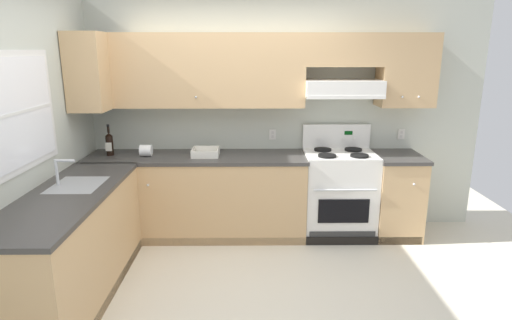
{
  "coord_description": "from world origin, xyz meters",
  "views": [
    {
      "loc": [
        0.23,
        -3.18,
        2.01
      ],
      "look_at": [
        0.26,
        0.7,
        1.0
      ],
      "focal_mm": 29.78,
      "sensor_mm": 36.0,
      "label": 1
    }
  ],
  "objects": [
    {
      "name": "wall_back",
      "position": [
        0.39,
        1.53,
        1.48
      ],
      "size": [
        4.68,
        0.57,
        2.55
      ],
      "color": "beige",
      "rests_on": "ground_plane"
    },
    {
      "name": "paper_towel_roll",
      "position": [
        -0.91,
        1.23,
        0.97
      ],
      "size": [
        0.13,
        0.12,
        0.12
      ],
      "color": "white",
      "rests_on": "counter_back_run"
    },
    {
      "name": "counter_back_run",
      "position": [
        0.01,
        1.24,
        0.45
      ],
      "size": [
        3.6,
        0.65,
        0.91
      ],
      "color": "tan",
      "rests_on": "ground_plane"
    },
    {
      "name": "wine_bottle",
      "position": [
        -1.3,
        1.27,
        1.04
      ],
      "size": [
        0.08,
        0.08,
        0.34
      ],
      "color": "black",
      "rests_on": "counter_back_run"
    },
    {
      "name": "wall_left",
      "position": [
        -1.59,
        0.23,
        1.34
      ],
      "size": [
        0.47,
        4.0,
        2.55
      ],
      "color": "beige",
      "rests_on": "ground_plane"
    },
    {
      "name": "stove",
      "position": [
        1.18,
        1.25,
        0.48
      ],
      "size": [
        0.76,
        0.62,
        1.2
      ],
      "color": "white",
      "rests_on": "ground_plane"
    },
    {
      "name": "ground_plane",
      "position": [
        0.0,
        0.0,
        0.0
      ],
      "size": [
        7.04,
        7.04,
        0.0
      ],
      "primitive_type": "plane",
      "color": "beige"
    },
    {
      "name": "bowl",
      "position": [
        -0.27,
        1.23,
        0.94
      ],
      "size": [
        0.28,
        0.27,
        0.08
      ],
      "color": "white",
      "rests_on": "counter_back_run"
    },
    {
      "name": "counter_left_run",
      "position": [
        -1.24,
        -0.0,
        0.46
      ],
      "size": [
        0.63,
        1.91,
        1.13
      ],
      "color": "tan",
      "rests_on": "ground_plane"
    }
  ]
}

